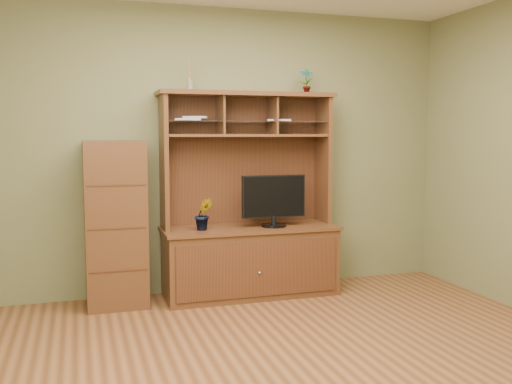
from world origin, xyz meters
name	(u,v)px	position (x,y,z in m)	size (l,w,h in m)	color
room	(303,160)	(0.00, 0.00, 1.35)	(4.54, 4.04, 2.74)	#593319
media_hutch	(249,240)	(0.17, 1.73, 0.52)	(1.66, 0.61, 1.90)	#482914
monitor	(274,200)	(0.38, 1.65, 0.90)	(0.61, 0.23, 0.48)	black
orchid_plant	(204,214)	(-0.29, 1.65, 0.79)	(0.16, 0.13, 0.29)	#2F5F20
top_plant	(306,81)	(0.76, 1.80, 2.02)	(0.13, 0.09, 0.24)	#266222
reed_diffuser	(189,78)	(-0.37, 1.80, 2.01)	(0.06, 0.06, 0.29)	silver
magazines	(221,119)	(-0.09, 1.80, 1.65)	(1.13, 0.22, 0.04)	#A8A7AC
side_cabinet	(116,224)	(-1.05, 1.75, 0.73)	(0.52, 0.47, 1.45)	#482914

